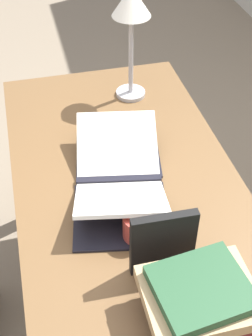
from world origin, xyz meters
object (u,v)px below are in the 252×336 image
(book_stack_tall, at_px, (199,302))
(coffee_mug, at_px, (139,227))
(open_book, at_px, (119,175))
(book_standing_upright, at_px, (163,243))
(reading_lamp, at_px, (131,13))

(book_stack_tall, relative_size, coffee_mug, 2.21)
(open_book, relative_size, coffee_mug, 5.01)
(book_stack_tall, height_order, book_standing_upright, book_standing_upright)
(coffee_mug, bearing_deg, reading_lamp, 167.68)
(book_standing_upright, bearing_deg, reading_lamp, 173.28)
(book_standing_upright, height_order, coffee_mug, book_standing_upright)
(book_standing_upright, bearing_deg, open_book, -172.23)
(book_standing_upright, relative_size, coffee_mug, 1.71)
(open_book, relative_size, book_stack_tall, 2.26)
(coffee_mug, bearing_deg, book_stack_tall, 13.42)
(book_standing_upright, height_order, reading_lamp, reading_lamp)
(reading_lamp, distance_m, coffee_mug, 0.79)
(book_standing_upright, xyz_separation_m, reading_lamp, (-0.83, 0.13, 0.24))
(reading_lamp, bearing_deg, open_book, -18.41)
(book_stack_tall, xyz_separation_m, book_standing_upright, (-0.17, -0.04, 0.02))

